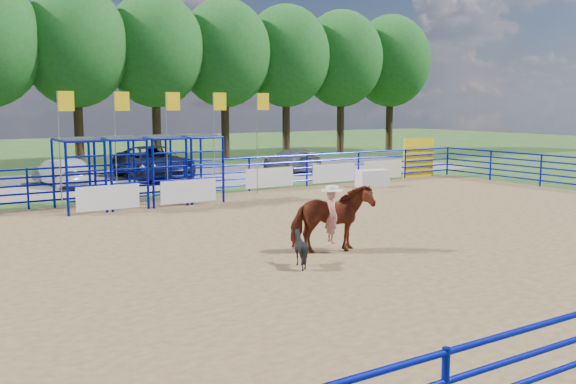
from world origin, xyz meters
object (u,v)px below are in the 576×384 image
object	(u,v)px
calf	(300,249)
car_b	(61,172)
announcer_table	(372,178)
car_c	(154,162)
car_d	(292,160)
horse_and_rider	(332,216)

from	to	relation	value
calf	car_b	size ratio (longest dim) A/B	0.22
announcer_table	car_b	distance (m)	14.29
car_c	car_d	xyz separation A→B (m)	(7.65, -1.01, -0.17)
car_b	car_c	distance (m)	4.67
announcer_table	car_d	xyz separation A→B (m)	(0.50, 7.52, 0.25)
calf	car_c	xyz separation A→B (m)	(3.57, 18.77, 0.39)
car_c	car_d	size ratio (longest dim) A/B	1.33
announcer_table	car_c	bearing A→B (deg)	129.95
horse_and_rider	car_c	xyz separation A→B (m)	(2.11, 18.01, -0.12)
horse_and_rider	calf	xyz separation A→B (m)	(-1.45, -0.76, -0.50)
announcer_table	calf	bearing A→B (deg)	-136.30
announcer_table	calf	xyz separation A→B (m)	(-10.72, -10.24, 0.03)
car_b	announcer_table	bearing A→B (deg)	135.57
car_b	car_d	distance (m)	12.31
horse_and_rider	calf	size ratio (longest dim) A/B	2.82
calf	car_b	xyz separation A→B (m)	(-1.08, 18.30, 0.19)
announcer_table	horse_and_rider	world-z (taller)	horse_and_rider
horse_and_rider	car_d	size ratio (longest dim) A/B	0.53
horse_and_rider	car_c	distance (m)	18.13
horse_and_rider	calf	distance (m)	1.72
car_c	announcer_table	bearing A→B (deg)	-49.77
car_b	calf	bearing A→B (deg)	83.31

